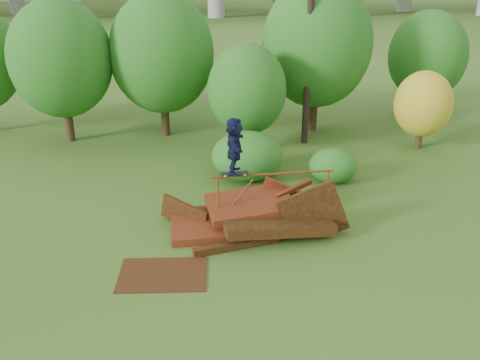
{
  "coord_description": "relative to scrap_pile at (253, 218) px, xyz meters",
  "views": [
    {
      "loc": [
        -1.76,
        -12.3,
        7.69
      ],
      "look_at": [
        -0.8,
        2.0,
        1.6
      ],
      "focal_mm": 40.0,
      "sensor_mm": 36.0,
      "label": 1
    }
  ],
  "objects": [
    {
      "name": "tree_1",
      "position": [
        -3.17,
        9.4,
        3.29
      ],
      "size": [
        4.54,
        4.54,
        6.32
      ],
      "color": "black",
      "rests_on": "ground"
    },
    {
      "name": "grind_rail",
      "position": [
        0.62,
        0.2,
        0.93
      ],
      "size": [
        3.62,
        0.37,
        1.76
      ],
      "color": "brown",
      "rests_on": "ground"
    },
    {
      "name": "tree_5",
      "position": [
        9.5,
        11.36,
        2.71
      ],
      "size": [
        3.76,
        3.76,
        5.29
      ],
      "color": "black",
      "rests_on": "ground"
    },
    {
      "name": "shrub_left",
      "position": [
        0.13,
        3.96,
        0.49
      ],
      "size": [
        2.59,
        2.39,
        1.79
      ],
      "primitive_type": "ellipsoid",
      "color": "#175416",
      "rests_on": "ground"
    },
    {
      "name": "tree_2",
      "position": [
        0.34,
        6.85,
        2.25
      ],
      "size": [
        3.19,
        3.19,
        4.49
      ],
      "color": "black",
      "rests_on": "ground"
    },
    {
      "name": "ground",
      "position": [
        0.41,
        -1.9,
        -0.41
      ],
      "size": [
        240.0,
        240.0,
        0.0
      ],
      "primitive_type": "plane",
      "color": "#2D5116",
      "rests_on": "ground"
    },
    {
      "name": "tree_3",
      "position": [
        3.67,
        9.69,
        3.58
      ],
      "size": [
        4.91,
        4.91,
        6.81
      ],
      "color": "black",
      "rests_on": "ground"
    },
    {
      "name": "flat_plate",
      "position": [
        -2.56,
        -2.3,
        -0.39
      ],
      "size": [
        2.31,
        1.68,
        0.03
      ],
      "primitive_type": "cube",
      "rotation": [
        0.0,
        0.0,
        -0.03
      ],
      "color": "#3C1E0C",
      "rests_on": "ground"
    },
    {
      "name": "skater",
      "position": [
        -0.55,
        0.1,
        2.26
      ],
      "size": [
        0.6,
        1.56,
        1.65
      ],
      "primitive_type": "imported",
      "rotation": [
        0.0,
        0.0,
        1.49
      ],
      "color": "#0F1433",
      "rests_on": "skateboard"
    },
    {
      "name": "tree_4",
      "position": [
        7.69,
        6.87,
        1.52
      ],
      "size": [
        2.4,
        2.4,
        3.31
      ],
      "color": "black",
      "rests_on": "ground"
    },
    {
      "name": "utility_pole",
      "position": [
        2.97,
        7.89,
        5.25
      ],
      "size": [
        1.4,
        0.28,
        11.18
      ],
      "color": "black",
      "rests_on": "ground"
    },
    {
      "name": "tree_0",
      "position": [
        -7.36,
        8.88,
        3.21
      ],
      "size": [
        4.33,
        4.33,
        6.11
      ],
      "color": "black",
      "rests_on": "ground"
    },
    {
      "name": "shrub_right",
      "position": [
        3.22,
        3.49,
        0.22
      ],
      "size": [
        1.76,
        1.62,
        1.25
      ],
      "primitive_type": "ellipsoid",
      "color": "#175416",
      "rests_on": "ground"
    },
    {
      "name": "scrap_pile",
      "position": [
        0.0,
        0.0,
        0.0
      ],
      "size": [
        5.67,
        3.06,
        2.18
      ],
      "color": "#451B0C",
      "rests_on": "ground"
    },
    {
      "name": "skateboard",
      "position": [
        -0.55,
        0.1,
        1.42
      ],
      "size": [
        0.82,
        0.29,
        0.08
      ],
      "rotation": [
        0.0,
        0.0,
        0.08
      ],
      "color": "black",
      "rests_on": "grind_rail"
    }
  ]
}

